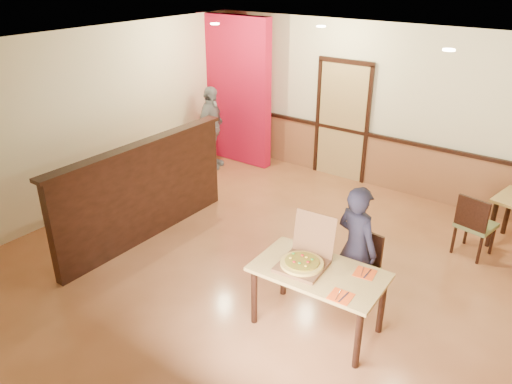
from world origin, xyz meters
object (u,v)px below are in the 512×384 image
diner (356,248)px  pizza_box (304,260)px  side_chair_left (474,223)px  passerby (211,128)px  main_table (318,279)px  diner_chair (360,264)px

diner → pizza_box: bearing=81.2°
side_chair_left → passerby: passerby is taller
main_table → diner_chair: bearing=78.0°
diner_chair → side_chair_left: bearing=72.4°
diner_chair → side_chair_left: (0.83, 1.77, 0.03)m
side_chair_left → diner: diner is taller
diner → side_chair_left: bearing=-96.1°
main_table → side_chair_left: side_chair_left is taller
main_table → diner: diner is taller
diner_chair → side_chair_left: 1.95m
main_table → passerby: passerby is taller
main_table → diner_chair: diner_chair is taller
main_table → passerby: size_ratio=0.89×
diner_chair → diner: 0.32m
side_chair_left → passerby: (-4.94, 0.35, 0.30)m
pizza_box → passerby: bearing=137.9°
diner_chair → pizza_box: pizza_box is taller
passerby → main_table: bearing=-141.9°
main_table → pizza_box: pizza_box is taller
main_table → side_chair_left: 2.71m
side_chair_left → pizza_box: bearing=77.4°
side_chair_left → diner: 2.10m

